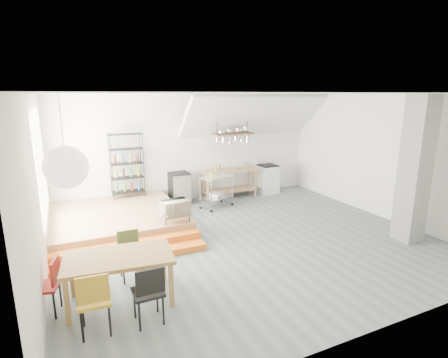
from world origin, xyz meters
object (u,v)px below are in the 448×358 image
mini_fridge (179,188)px  dining_table (119,261)px  stove (267,178)px  rolling_cart (216,187)px

mini_fridge → dining_table: bearing=-118.2°
stove → dining_table: size_ratio=0.68×
dining_table → mini_fridge: 5.09m
dining_table → mini_fridge: bearing=68.2°
stove → dining_table: bearing=-140.7°
stove → mini_fridge: stove is taller
stove → rolling_cart: 2.29m
mini_fridge → stove: bearing=-0.8°
dining_table → stove: bearing=45.8°
dining_table → rolling_cart: bearing=55.0°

